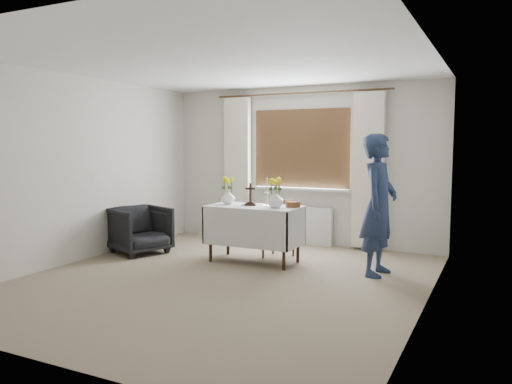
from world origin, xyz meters
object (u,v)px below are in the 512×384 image
at_px(wooden_cross, 250,194).
at_px(flower_vase_right, 275,199).
at_px(armchair, 140,230).
at_px(person, 379,205).
at_px(flower_vase_left, 228,197).
at_px(wooden_chair, 278,229).
at_px(altar_table, 254,234).

height_order(wooden_cross, flower_vase_right, wooden_cross).
xyz_separation_m(armchair, flower_vase_right, (2.07, 0.20, 0.53)).
xyz_separation_m(person, flower_vase_left, (-2.07, -0.04, 0.00)).
distance_m(wooden_chair, flower_vase_left, 0.84).
xyz_separation_m(person, wooden_cross, (-1.71, -0.06, 0.06)).
xyz_separation_m(altar_table, flower_vase_left, (-0.42, 0.03, 0.48)).
bearing_deg(wooden_chair, wooden_cross, -119.80).
distance_m(altar_table, flower_vase_left, 0.64).
height_order(wooden_chair, armchair, wooden_chair).
distance_m(wooden_cross, flower_vase_left, 0.36).
bearing_deg(person, wooden_cross, 97.13).
xyz_separation_m(flower_vase_left, flower_vase_right, (0.75, -0.08, 0.01)).
height_order(wooden_cross, flower_vase_left, wooden_cross).
height_order(flower_vase_left, flower_vase_right, flower_vase_right).
height_order(armchair, flower_vase_right, flower_vase_right).
xyz_separation_m(wooden_chair, flower_vase_right, (0.15, -0.45, 0.47)).
bearing_deg(armchair, altar_table, -60.97).
height_order(wooden_chair, flower_vase_left, flower_vase_left).
relative_size(altar_table, flower_vase_right, 5.71).
distance_m(wooden_chair, wooden_cross, 0.69).
bearing_deg(wooden_chair, altar_table, -112.23).
xyz_separation_m(armchair, wooden_cross, (1.68, 0.26, 0.57)).
xyz_separation_m(altar_table, wooden_cross, (-0.06, 0.01, 0.53)).
bearing_deg(wooden_cross, wooden_chair, 37.05).
distance_m(armchair, person, 3.44).
bearing_deg(flower_vase_right, wooden_cross, 171.78).
bearing_deg(wooden_chair, person, -11.67).
relative_size(armchair, person, 0.44).
bearing_deg(armchair, flower_vase_left, -57.07).
bearing_deg(armchair, wooden_chair, -50.16).
bearing_deg(altar_table, wooden_cross, 168.80).
relative_size(altar_table, flower_vase_left, 6.28).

